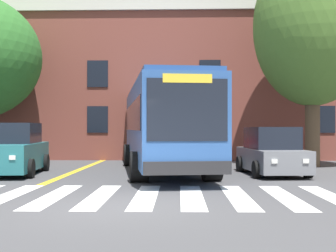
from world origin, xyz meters
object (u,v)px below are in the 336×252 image
object	(u,v)px
car_grey_far_lane	(272,153)
car_red_behind_bus	(168,142)
street_tree_curbside_large	(312,26)
city_bus	(163,123)
car_teal_near_lane	(13,151)

from	to	relation	value
car_grey_far_lane	car_red_behind_bus	distance (m)	10.40
car_red_behind_bus	street_tree_curbside_large	size ratio (longest dim) A/B	0.48
city_bus	street_tree_curbside_large	xyz separation A→B (m)	(6.52, 2.43, 4.35)
car_grey_far_lane	street_tree_curbside_large	xyz separation A→B (m)	(2.50, 3.71, 5.44)
car_grey_far_lane	street_tree_curbside_large	distance (m)	7.04
car_grey_far_lane	car_teal_near_lane	bearing A→B (deg)	-178.44
street_tree_curbside_large	car_grey_far_lane	bearing A→B (deg)	-123.91
car_teal_near_lane	street_tree_curbside_large	size ratio (longest dim) A/B	0.46
car_grey_far_lane	street_tree_curbside_large	size ratio (longest dim) A/B	0.43
city_bus	car_red_behind_bus	size ratio (longest dim) A/B	2.58
city_bus	car_teal_near_lane	bearing A→B (deg)	-164.08
car_teal_near_lane	car_red_behind_bus	bearing A→B (deg)	61.42
city_bus	street_tree_curbside_large	size ratio (longest dim) A/B	1.25
city_bus	car_teal_near_lane	size ratio (longest dim) A/B	2.71
car_teal_near_lane	car_grey_far_lane	distance (m)	9.43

